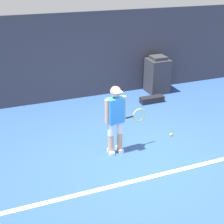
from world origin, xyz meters
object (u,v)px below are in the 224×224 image
object	(u,v)px
covered_chair	(157,75)
tennis_ball	(171,135)
equipment_bag	(152,100)
tennis_player	(116,117)

from	to	relation	value
covered_chair	tennis_ball	bearing A→B (deg)	-111.33
tennis_ball	equipment_bag	xyz separation A→B (m)	(0.51, 1.97, 0.06)
tennis_ball	covered_chair	xyz separation A→B (m)	(1.06, 2.72, 0.53)
tennis_player	covered_chair	world-z (taller)	tennis_player
tennis_ball	equipment_bag	distance (m)	2.04
tennis_player	covered_chair	distance (m)	3.88
covered_chair	tennis_player	bearing A→B (deg)	-131.39
tennis_player	equipment_bag	world-z (taller)	tennis_player
covered_chair	equipment_bag	bearing A→B (deg)	-126.32
tennis_ball	covered_chair	world-z (taller)	covered_chair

